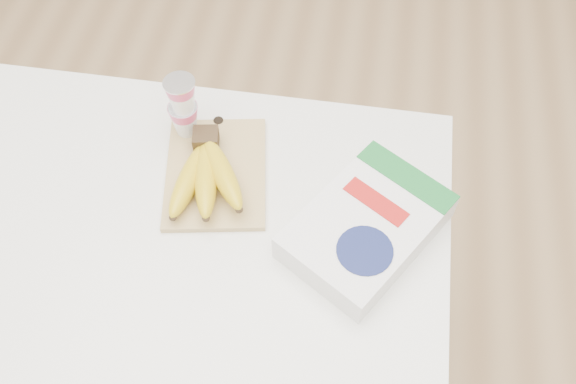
# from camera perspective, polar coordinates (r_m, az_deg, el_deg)

# --- Properties ---
(table) EXTENTS (1.05, 0.70, 0.79)m
(table) POSITION_cam_1_polar(r_m,az_deg,el_deg) (1.53, -9.05, -10.76)
(table) COLOR white
(table) RESTS_ON ground
(cutting_board) EXTENTS (0.23, 0.28, 0.01)m
(cutting_board) POSITION_cam_1_polar(r_m,az_deg,el_deg) (1.23, -6.42, 1.71)
(cutting_board) COLOR tan
(cutting_board) RESTS_ON table
(bananas) EXTENTS (0.16, 0.21, 0.07)m
(bananas) POSITION_cam_1_polar(r_m,az_deg,el_deg) (1.19, -7.31, 1.61)
(bananas) COLOR #382816
(bananas) RESTS_ON cutting_board
(yogurt_stack) EXTENTS (0.06, 0.06, 0.14)m
(yogurt_stack) POSITION_cam_1_polar(r_m,az_deg,el_deg) (1.23, -9.34, 7.59)
(yogurt_stack) COLOR white
(yogurt_stack) RESTS_ON cutting_board
(cereal_box) EXTENTS (0.31, 0.34, 0.06)m
(cereal_box) POSITION_cam_1_polar(r_m,az_deg,el_deg) (1.13, 7.00, -3.06)
(cereal_box) COLOR white
(cereal_box) RESTS_ON table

